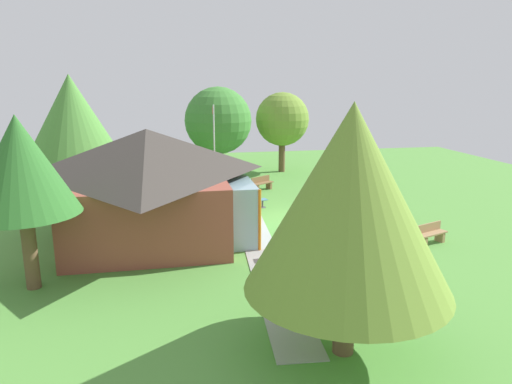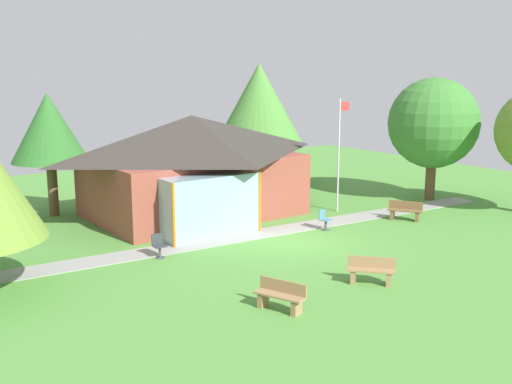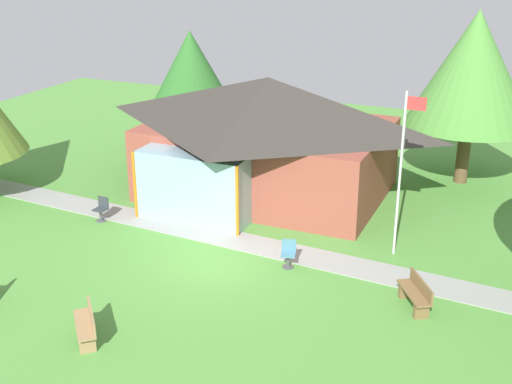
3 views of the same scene
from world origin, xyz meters
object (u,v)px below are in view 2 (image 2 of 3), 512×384
object	(u,v)px
patio_chair_lawn_spare	(324,220)
tree_behind_pavilion_left	(49,128)
bench_mid_right	(405,211)
bench_front_center	(371,271)
patio_chair_west	(159,246)
flagpole	(339,150)
pavilion	(193,164)
tree_east_hedge	(434,123)
bench_front_left	(280,296)
tree_behind_pavilion_right	(259,103)

from	to	relation	value
patio_chair_lawn_spare	tree_behind_pavilion_left	xyz separation A→B (m)	(-8.36, 9.30, 3.61)
bench_mid_right	bench_front_center	xyz separation A→B (m)	(-7.30, -4.87, 0.00)
bench_mid_right	tree_behind_pavilion_left	world-z (taller)	tree_behind_pavilion_left
tree_behind_pavilion_left	patio_chair_west	bearing A→B (deg)	-83.70
patio_chair_lawn_spare	flagpole	bearing A→B (deg)	-157.81
flagpole	bench_mid_right	distance (m)	4.15
pavilion	tree_east_hedge	xyz separation A→B (m)	(11.59, -4.24, 1.55)
bench_front_left	patio_chair_west	world-z (taller)	patio_chair_west
flagpole	tree_behind_pavilion_left	xyz separation A→B (m)	(-11.20, 7.13, 1.09)
bench_front_center	tree_east_hedge	distance (m)	14.14
bench_front_left	bench_mid_right	bearing A→B (deg)	-86.94
tree_east_hedge	bench_front_left	bearing A→B (deg)	-155.41
flagpole	tree_behind_pavilion_right	bearing A→B (deg)	82.39
bench_mid_right	bench_front_center	bearing A→B (deg)	91.11
patio_chair_west	tree_behind_pavilion_left	distance (m)	9.41
bench_front_center	tree_behind_pavilion_left	distance (m)	16.30
bench_front_left	bench_mid_right	size ratio (longest dim) A/B	1.04
bench_front_center	patio_chair_west	size ratio (longest dim) A/B	1.64
patio_chair_lawn_spare	tree_behind_pavilion_right	world-z (taller)	tree_behind_pavilion_right
flagpole	patio_chair_lawn_spare	world-z (taller)	flagpole
bench_mid_right	patio_chair_west	xyz separation A→B (m)	(-11.46, 1.54, 0.01)
patio_chair_west	tree_east_hedge	size ratio (longest dim) A/B	0.14
patio_chair_lawn_spare	bench_front_left	bearing A→B (deg)	24.49
pavilion	bench_front_left	xyz separation A→B (m)	(-3.81, -11.29, -1.99)
flagpole	bench_front_left	xyz separation A→B (m)	(-9.74, -7.93, -2.54)
bench_front_left	pavilion	bearing A→B (deg)	-39.57
bench_front_left	tree_behind_pavilion_left	xyz separation A→B (m)	(-1.46, 15.06, 3.63)
tree_behind_pavilion_left	flagpole	bearing A→B (deg)	-32.48
pavilion	flagpole	distance (m)	6.84
bench_mid_right	patio_chair_lawn_spare	xyz separation A→B (m)	(-4.06, 0.87, 0.01)
flagpole	bench_mid_right	size ratio (longest dim) A/B	3.54
pavilion	patio_chair_lawn_spare	xyz separation A→B (m)	(3.10, -5.53, -1.98)
bench_front_left	tree_east_hedge	world-z (taller)	tree_east_hedge
flagpole	bench_front_left	world-z (taller)	flagpole
bench_front_center	tree_behind_pavilion_left	world-z (taller)	tree_behind_pavilion_left
patio_chair_west	patio_chair_lawn_spare	distance (m)	7.44
tree_behind_pavilion_right	bench_front_left	bearing A→B (deg)	-124.52
bench_mid_right	patio_chair_west	size ratio (longest dim) A/B	1.75
tree_east_hedge	tree_behind_pavilion_left	distance (m)	18.66
bench_mid_right	tree_east_hedge	world-z (taller)	tree_east_hedge
patio_chair_lawn_spare	tree_east_hedge	bearing A→B (deg)	173.34
tree_behind_pavilion_right	flagpole	bearing A→B (deg)	-97.61
flagpole	bench_front_center	size ratio (longest dim) A/B	3.78
flagpole	bench_mid_right	bearing A→B (deg)	-68.16
tree_behind_pavilion_left	patio_chair_lawn_spare	bearing A→B (deg)	-48.05
flagpole	bench_front_left	size ratio (longest dim) A/B	3.41
bench_mid_right	tree_behind_pavilion_right	bearing A→B (deg)	-31.59
flagpole	bench_mid_right	world-z (taller)	flagpole
patio_chair_west	tree_behind_pavilion_right	xyz separation A→B (m)	(11.28, 9.25, 4.28)
flagpole	bench_front_center	bearing A→B (deg)	-127.53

